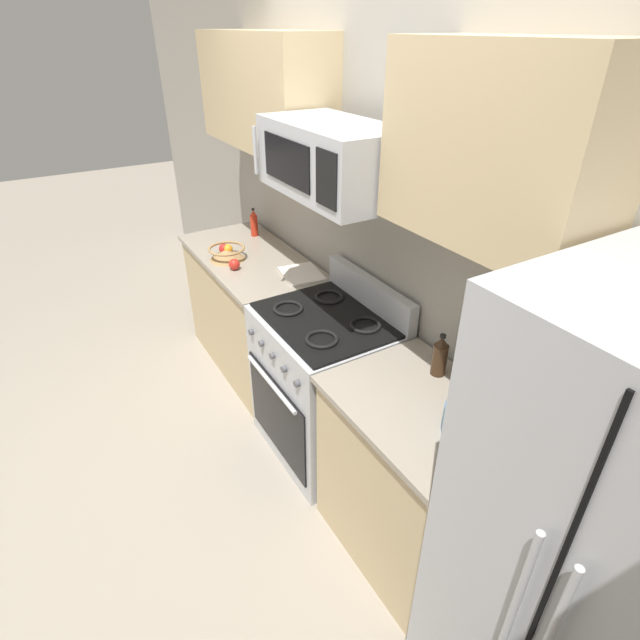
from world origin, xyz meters
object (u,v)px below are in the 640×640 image
(refrigerator, at_px, (610,573))
(utensil_crock, at_px, (468,419))
(microwave, at_px, (332,159))
(apple_loose, at_px, (234,264))
(range_oven, at_px, (325,384))
(bottle_hot_sauce, at_px, (254,223))
(fruit_basket, at_px, (227,253))
(cutting_board, at_px, (302,274))
(bottle_soy, at_px, (440,356))

(refrigerator, relative_size, utensil_crock, 5.23)
(microwave, distance_m, apple_loose, 1.20)
(range_oven, bearing_deg, microwave, 90.02)
(microwave, relative_size, bottle_hot_sauce, 3.63)
(fruit_basket, height_order, apple_loose, fruit_basket)
(microwave, xyz_separation_m, cutting_board, (-0.56, 0.13, -0.84))
(bottle_hot_sauce, bearing_deg, bottle_soy, 0.21)
(apple_loose, height_order, bottle_soy, bottle_soy)
(apple_loose, bearing_deg, microwave, 13.47)
(microwave, xyz_separation_m, apple_loose, (-0.86, -0.21, -0.82))
(apple_loose, bearing_deg, refrigerator, 3.66)
(utensil_crock, bearing_deg, microwave, 179.99)
(fruit_basket, bearing_deg, range_oven, 8.56)
(range_oven, xyz_separation_m, utensil_crock, (1.02, 0.03, 0.50))
(cutting_board, bearing_deg, utensil_crock, -4.74)
(fruit_basket, bearing_deg, refrigerator, 2.96)
(apple_loose, bearing_deg, bottle_soy, 13.67)
(cutting_board, bearing_deg, range_oven, -15.78)
(refrigerator, relative_size, bottle_hot_sauce, 8.35)
(range_oven, relative_size, cutting_board, 3.78)
(fruit_basket, distance_m, bottle_hot_sauce, 0.47)
(utensil_crock, xyz_separation_m, bottle_hot_sauce, (-2.37, 0.16, 0.03))
(bottle_hot_sauce, height_order, bottle_soy, bottle_hot_sauce)
(cutting_board, bearing_deg, fruit_basket, -146.76)
(utensil_crock, height_order, bottle_hot_sauce, utensil_crock)
(range_oven, xyz_separation_m, bottle_soy, (0.67, 0.19, 0.53))
(fruit_basket, bearing_deg, apple_loose, -6.76)
(refrigerator, bearing_deg, bottle_hot_sauce, 176.12)
(bottle_soy, bearing_deg, fruit_basket, -168.42)
(refrigerator, bearing_deg, bottle_soy, 167.90)
(range_oven, distance_m, apple_loose, 1.00)
(apple_loose, distance_m, bottle_hot_sauce, 0.62)
(microwave, bearing_deg, bottle_hot_sauce, 173.28)
(microwave, relative_size, cutting_board, 2.68)
(utensil_crock, distance_m, bottle_hot_sauce, 2.37)
(apple_loose, relative_size, cutting_board, 0.26)
(refrigerator, xyz_separation_m, microwave, (-1.66, 0.05, 0.87))
(microwave, bearing_deg, utensil_crock, -0.01)
(fruit_basket, height_order, bottle_hot_sauce, bottle_hot_sauce)
(bottle_hot_sauce, bearing_deg, cutting_board, -2.07)
(apple_loose, relative_size, bottle_soy, 0.35)
(cutting_board, distance_m, bottle_soy, 1.24)
(utensil_crock, xyz_separation_m, cutting_board, (-1.58, 0.13, -0.06))
(cutting_board, xyz_separation_m, bottle_soy, (1.23, 0.04, 0.09))
(utensil_crock, height_order, apple_loose, utensil_crock)
(apple_loose, bearing_deg, fruit_basket, 173.24)
(microwave, distance_m, bottle_hot_sauce, 1.56)
(refrigerator, xyz_separation_m, bottle_hot_sauce, (-3.01, 0.20, 0.12))
(bottle_hot_sauce, bearing_deg, refrigerator, -3.88)
(apple_loose, bearing_deg, cutting_board, 48.31)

